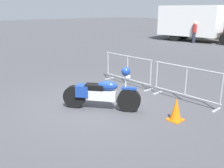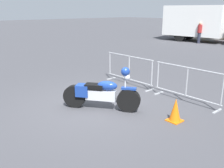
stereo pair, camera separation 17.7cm
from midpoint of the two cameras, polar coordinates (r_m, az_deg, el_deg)
ground_plane at (r=7.23m, az=-2.90°, el=-4.97°), size 120.00×120.00×0.00m
motorcycle at (r=6.83m, az=-1.80°, el=-2.09°), size 1.85×1.44×1.23m
crowd_barrier_near at (r=9.13m, az=4.49°, el=3.27°), size 2.24×0.46×1.07m
crowd_barrier_far at (r=7.69m, az=17.31°, el=-0.03°), size 2.24×0.46×1.07m
box_truck at (r=22.83m, az=20.84°, el=13.07°), size 7.96×3.42×2.98m
parked_car_black at (r=28.55m, az=16.83°, el=12.20°), size 1.93×4.48×1.50m
parked_car_yellow at (r=27.58m, az=22.53°, el=11.52°), size 1.93×4.49×1.51m
pedestrian at (r=21.72m, az=19.59°, el=11.16°), size 0.47×0.47×1.69m
traffic_cone at (r=6.38m, az=15.06°, el=-5.82°), size 0.34×0.34×0.59m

